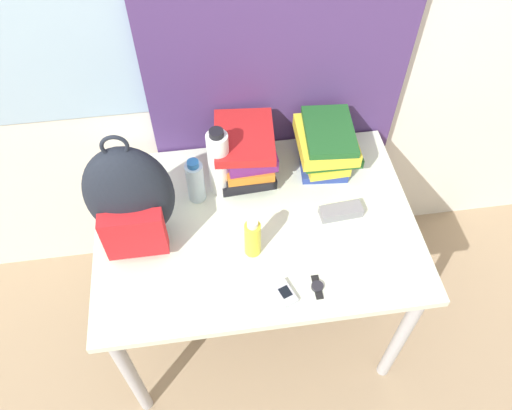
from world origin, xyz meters
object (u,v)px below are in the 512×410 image
Objects in this scene: sunscreen_bottle at (253,238)px; cell_phone at (285,293)px; water_bottle at (195,181)px; sports_bottle at (219,163)px; backpack at (130,199)px; sunglasses_case at (341,212)px; book_stack_left at (246,154)px; book_stack_center at (326,146)px; wristwatch at (317,287)px.

sunscreen_bottle reaches higher than cell_phone.
sports_bottle is (0.09, 0.03, 0.05)m from water_bottle.
sunglasses_case is at bearing -1.12° from backpack.
book_stack_left reaches higher than sunscreen_bottle.
backpack reaches higher than book_stack_center.
book_stack_center is at bearing 91.29° from sunglasses_case.
sunglasses_case is at bearing 48.63° from cell_phone.
water_bottle is (-0.50, -0.10, -0.01)m from book_stack_center.
book_stack_left is 0.56m from wristwatch.
sports_bottle is at bearing 105.33° from sunscreen_bottle.
wristwatch is (0.36, -0.43, -0.08)m from water_bottle.
sports_bottle is at bearing 29.72° from backpack.
book_stack_center is at bearing 9.53° from sports_bottle.
cell_phone is at bearing -33.48° from backpack.
water_bottle is 1.94× the size of cell_phone.
book_stack_center is 1.62× the size of sunscreen_bottle.
water_bottle is at bearing -154.24° from book_stack_left.
book_stack_center is 0.92× the size of sports_bottle.
sports_bottle reaches higher than cell_phone.
wristwatch is at bearing -104.88° from book_stack_center.
backpack is 0.75m from book_stack_center.
backpack is 0.73m from sunglasses_case.
backpack is at bearing -161.36° from book_stack_center.
sports_bottle is (-0.41, -0.07, 0.04)m from book_stack_center.
backpack reaches higher than sunglasses_case.
book_stack_left is (0.40, 0.23, -0.09)m from backpack.
book_stack_left is 0.36m from sunscreen_bottle.
backpack is 2.78× the size of sunscreen_bottle.
water_bottle is 0.65× the size of sports_bottle.
book_stack_center is (0.70, 0.24, -0.10)m from backpack.
sunscreen_bottle is 0.26m from wristwatch.
water_bottle is (-0.19, -0.09, -0.02)m from book_stack_left.
sunglasses_case is at bearing 62.21° from wristwatch.
book_stack_left is 1.84× the size of sunglasses_case.
book_stack_left is at bearing 141.29° from sunglasses_case.
water_bottle is 0.11m from sports_bottle.
wristwatch is (0.11, 0.01, -0.00)m from cell_phone.
water_bottle is at bearing 122.84° from sunscreen_bottle.
backpack is at bearing 146.52° from cell_phone.
sunglasses_case is at bearing -38.71° from book_stack_left.
sports_bottle reaches higher than sunscreen_bottle.
water_bottle is 1.14× the size of sunscreen_bottle.
book_stack_left is 3.28× the size of wristwatch.
sunscreen_bottle is (-0.02, -0.35, -0.03)m from book_stack_left.
book_stack_center is 3.11× the size of wristwatch.
water_bottle reaches higher than book_stack_center.
sunscreen_bottle is 0.35m from sunglasses_case.
book_stack_left is 1.70× the size of sunscreen_bottle.
sports_bottle reaches higher than book_stack_center.
cell_phone is at bearing -131.37° from sunglasses_case.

